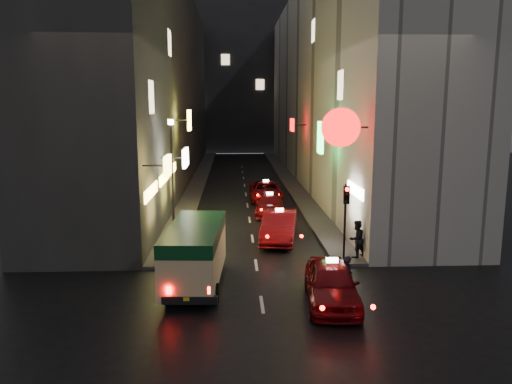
{
  "coord_description": "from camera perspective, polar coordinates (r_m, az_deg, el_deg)",
  "views": [
    {
      "loc": [
        -1.0,
        -13.05,
        7.15
      ],
      "look_at": [
        0.2,
        13.0,
        2.56
      ],
      "focal_mm": 35.0,
      "sensor_mm": 36.0,
      "label": 1
    }
  ],
  "objects": [
    {
      "name": "minibus",
      "position": [
        20.01,
        -6.97,
        -6.34
      ],
      "size": [
        2.34,
        5.81,
        2.45
      ],
      "color": "beige",
      "rests_on": "ground"
    },
    {
      "name": "building_left",
      "position": [
        47.59,
        -11.34,
        12.02
      ],
      "size": [
        7.45,
        52.0,
        18.0
      ],
      "color": "#393634",
      "rests_on": "ground"
    },
    {
      "name": "sidewalk_right",
      "position": [
        47.87,
        3.69,
        1.46
      ],
      "size": [
        1.5,
        52.0,
        0.15
      ],
      "primitive_type": "cube",
      "color": "#4D4947",
      "rests_on": "ground"
    },
    {
      "name": "ground",
      "position": [
        14.91,
        1.63,
        -18.67
      ],
      "size": [
        120.0,
        120.0,
        0.0
      ],
      "primitive_type": "plane",
      "color": "black",
      "rests_on": "ground"
    },
    {
      "name": "traffic_light",
      "position": [
        22.54,
        10.24,
        -1.6
      ],
      "size": [
        0.26,
        0.43,
        3.5
      ],
      "color": "black",
      "rests_on": "sidewalk_right"
    },
    {
      "name": "taxi_second",
      "position": [
        26.42,
        2.68,
        -3.65
      ],
      "size": [
        3.31,
        6.13,
        2.02
      ],
      "color": "maroon",
      "rests_on": "ground"
    },
    {
      "name": "taxi_third",
      "position": [
        32.78,
        1.57,
        -1.26
      ],
      "size": [
        2.33,
        4.93,
        1.69
      ],
      "color": "maroon",
      "rests_on": "ground"
    },
    {
      "name": "taxi_far",
      "position": [
        37.48,
        1.14,
        0.28
      ],
      "size": [
        2.17,
        5.23,
        1.83
      ],
      "color": "maroon",
      "rests_on": "ground"
    },
    {
      "name": "pedestrian_sidewalk",
      "position": [
        23.54,
        11.43,
        -5.01
      ],
      "size": [
        0.88,
        0.79,
        1.98
      ],
      "primitive_type": "imported",
      "rotation": [
        0.0,
        0.0,
        3.69
      ],
      "color": "black",
      "rests_on": "sidewalk_right"
    },
    {
      "name": "taxi_near",
      "position": [
        18.49,
        8.64,
        -9.88
      ],
      "size": [
        2.79,
        5.84,
        1.97
      ],
      "color": "maroon",
      "rests_on": "ground"
    },
    {
      "name": "sidewalk_left",
      "position": [
        47.69,
        -6.52,
        1.39
      ],
      "size": [
        1.5,
        52.0,
        0.15
      ],
      "primitive_type": "cube",
      "color": "#4D4947",
      "rests_on": "ground"
    },
    {
      "name": "pedestrian_crossing",
      "position": [
        19.4,
        10.46,
        -9.08
      ],
      "size": [
        0.49,
        0.64,
        1.73
      ],
      "primitive_type": "imported",
      "rotation": [
        0.0,
        0.0,
        1.81
      ],
      "color": "black",
      "rests_on": "ground"
    },
    {
      "name": "building_far",
      "position": [
        79.15,
        -1.96,
        12.76
      ],
      "size": [
        30.0,
        10.0,
        22.0
      ],
      "primitive_type": "cube",
      "color": "#2E2D32",
      "rests_on": "ground"
    },
    {
      "name": "building_right",
      "position": [
        47.93,
        8.37,
        12.09
      ],
      "size": [
        8.08,
        52.0,
        18.0
      ],
      "color": "beige",
      "rests_on": "ground"
    },
    {
      "name": "lamp_post",
      "position": [
        26.47,
        -9.56,
        2.41
      ],
      "size": [
        0.28,
        0.28,
        6.22
      ],
      "color": "black",
      "rests_on": "sidewalk_left"
    }
  ]
}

